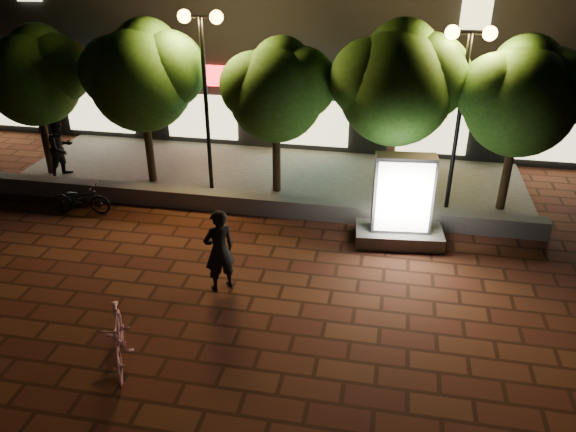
% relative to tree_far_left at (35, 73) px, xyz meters
% --- Properties ---
extents(ground, '(80.00, 80.00, 0.00)m').
position_rel_tree_far_left_xyz_m(ground, '(6.95, -5.46, -3.29)').
color(ground, '#502919').
rests_on(ground, ground).
extents(retaining_wall, '(16.00, 0.45, 0.50)m').
position_rel_tree_far_left_xyz_m(retaining_wall, '(6.95, -1.46, -3.04)').
color(retaining_wall, slate).
rests_on(retaining_wall, ground).
extents(sidewalk, '(16.00, 5.00, 0.08)m').
position_rel_tree_far_left_xyz_m(sidewalk, '(6.95, 1.04, -3.25)').
color(sidewalk, slate).
rests_on(sidewalk, ground).
extents(tree_far_left, '(3.36, 2.80, 4.63)m').
position_rel_tree_far_left_xyz_m(tree_far_left, '(0.00, 0.00, 0.00)').
color(tree_far_left, black).
rests_on(tree_far_left, sidewalk).
extents(tree_left, '(3.60, 3.00, 4.89)m').
position_rel_tree_far_left_xyz_m(tree_left, '(3.50, 0.00, 0.15)').
color(tree_left, black).
rests_on(tree_left, sidewalk).
extents(tree_mid, '(3.24, 2.70, 4.50)m').
position_rel_tree_far_left_xyz_m(tree_mid, '(7.50, -0.00, -0.08)').
color(tree_mid, black).
rests_on(tree_mid, sidewalk).
extents(tree_right, '(3.72, 3.10, 5.07)m').
position_rel_tree_far_left_xyz_m(tree_right, '(10.80, 0.00, 0.27)').
color(tree_right, black).
rests_on(tree_right, sidewalk).
extents(tree_far_right, '(3.48, 2.90, 4.76)m').
position_rel_tree_far_left_xyz_m(tree_far_right, '(14.00, 0.00, 0.08)').
color(tree_far_right, black).
rests_on(tree_far_right, sidewalk).
extents(street_lamp_left, '(1.26, 0.36, 5.18)m').
position_rel_tree_far_left_xyz_m(street_lamp_left, '(5.45, -0.26, 0.74)').
color(street_lamp_left, black).
rests_on(street_lamp_left, sidewalk).
extents(street_lamp_right, '(1.26, 0.36, 4.98)m').
position_rel_tree_far_left_xyz_m(street_lamp_right, '(12.45, -0.26, 0.60)').
color(street_lamp_right, black).
rests_on(street_lamp_right, sidewalk).
extents(ad_kiosk, '(2.29, 1.31, 2.37)m').
position_rel_tree_far_left_xyz_m(ad_kiosk, '(11.13, -2.42, -2.34)').
color(ad_kiosk, slate).
rests_on(ad_kiosk, ground).
extents(scooter_pink, '(1.25, 1.86, 1.09)m').
position_rel_tree_far_left_xyz_m(scooter_pink, '(6.15, -7.92, -2.75)').
color(scooter_pink, '#BB7B93').
rests_on(scooter_pink, ground).
extents(rider, '(0.84, 0.82, 1.94)m').
position_rel_tree_far_left_xyz_m(rider, '(7.27, -5.26, -2.32)').
color(rider, black).
rests_on(rider, ground).
extents(scooter_parked, '(1.74, 0.76, 0.88)m').
position_rel_tree_far_left_xyz_m(scooter_parked, '(2.34, -2.46, -2.85)').
color(scooter_parked, black).
rests_on(scooter_parked, ground).
extents(pedestrian, '(0.93, 1.05, 1.83)m').
position_rel_tree_far_left_xyz_m(pedestrian, '(0.53, -0.21, -2.30)').
color(pedestrian, black).
rests_on(pedestrian, sidewalk).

